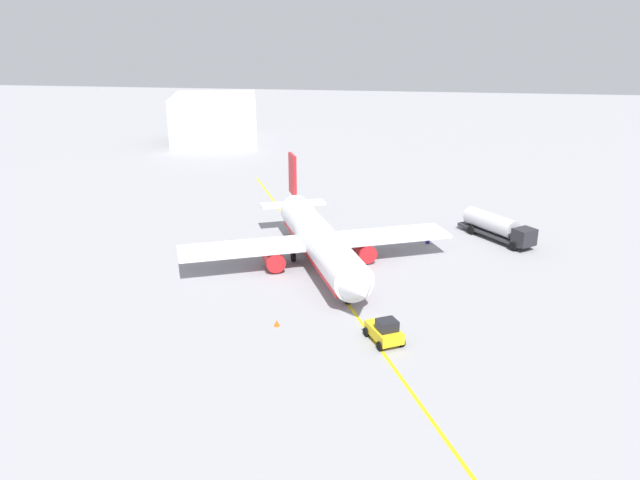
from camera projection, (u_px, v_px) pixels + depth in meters
name	position (u px, v px, depth m)	size (l,w,h in m)	color
ground_plane	(320.00, 265.00, 66.66)	(400.00, 400.00, 0.00)	#939399
airplane	(319.00, 241.00, 66.16)	(30.53, 29.85, 9.90)	white
fuel_tanker	(497.00, 226.00, 74.27)	(10.01, 8.87, 3.15)	#2D2D33
pushback_tug	(385.00, 331.00, 50.05)	(4.12, 3.70, 2.20)	yellow
refueling_worker	(428.00, 237.00, 73.15)	(0.48, 0.59, 1.71)	navy
safety_cone_nose	(277.00, 323.00, 52.96)	(0.53, 0.53, 0.59)	#F2590F
distant_hangar	(215.00, 118.00, 139.26)	(27.47, 24.46, 10.56)	silver
taxi_line_marking	(320.00, 265.00, 66.66)	(86.08, 0.30, 0.01)	yellow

